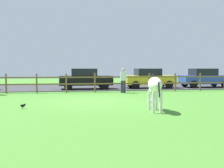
# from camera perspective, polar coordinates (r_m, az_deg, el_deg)

# --- Properties ---
(ground_plane) EXTENTS (60.00, 60.00, 0.00)m
(ground_plane) POSITION_cam_1_polar(r_m,az_deg,el_deg) (13.07, -4.20, -3.77)
(ground_plane) COLOR #47842D
(parking_asphalt) EXTENTS (28.00, 7.40, 0.05)m
(parking_asphalt) POSITION_cam_1_polar(r_m,az_deg,el_deg) (22.30, -6.20, -0.72)
(parking_asphalt) COLOR #38383D
(parking_asphalt) RESTS_ON ground_plane
(paddock_fence) EXTENTS (21.32, 0.11, 1.28)m
(paddock_fence) POSITION_cam_1_polar(r_m,az_deg,el_deg) (17.95, -6.80, 0.52)
(paddock_fence) COLOR brown
(paddock_fence) RESTS_ON ground_plane
(zebra) EXTENTS (0.60, 1.94, 1.41)m
(zebra) POSITION_cam_1_polar(r_m,az_deg,el_deg) (10.17, 9.18, -0.62)
(zebra) COLOR white
(zebra) RESTS_ON ground_plane
(crow_on_grass) EXTENTS (0.21, 0.10, 0.20)m
(crow_on_grass) POSITION_cam_1_polar(r_m,az_deg,el_deg) (11.30, -18.73, -4.43)
(crow_on_grass) COLOR black
(crow_on_grass) RESTS_ON ground_plane
(parked_car_yellow) EXTENTS (4.02, 1.91, 1.56)m
(parked_car_yellow) POSITION_cam_1_polar(r_m,az_deg,el_deg) (21.36, 8.00, 1.28)
(parked_car_yellow) COLOR yellow
(parked_car_yellow) RESTS_ON parking_asphalt
(parked_car_black) EXTENTS (4.04, 1.96, 1.56)m
(parked_car_black) POSITION_cam_1_polar(r_m,az_deg,el_deg) (20.28, -5.80, 1.18)
(parked_car_black) COLOR black
(parked_car_black) RESTS_ON parking_asphalt
(parked_car_blue) EXTENTS (4.01, 1.91, 1.56)m
(parked_car_blue) POSITION_cam_1_polar(r_m,az_deg,el_deg) (23.28, 19.30, 1.29)
(parked_car_blue) COLOR #2D4CAD
(parked_car_blue) RESTS_ON parking_asphalt
(visitor_near_fence) EXTENTS (0.37, 0.24, 1.64)m
(visitor_near_fence) POSITION_cam_1_polar(r_m,az_deg,el_deg) (17.43, 2.44, 1.03)
(visitor_near_fence) COLOR #232847
(visitor_near_fence) RESTS_ON ground_plane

